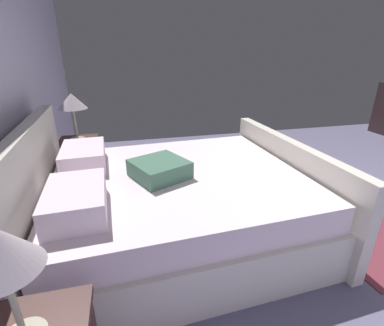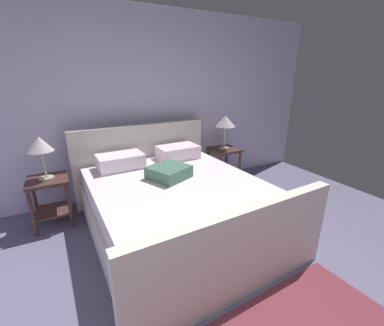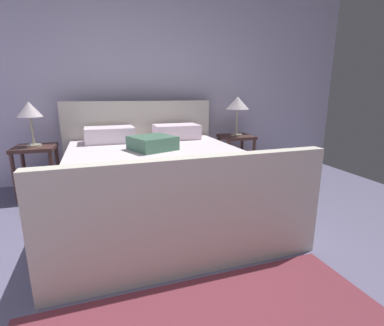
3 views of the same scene
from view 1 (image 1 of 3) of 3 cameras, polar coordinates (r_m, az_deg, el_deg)
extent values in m
cube|color=slate|center=(3.49, 30.96, -8.79)|extent=(6.26, 6.44, 0.02)
cube|color=silver|center=(2.58, -2.74, -10.70)|extent=(1.92, 2.17, 0.40)
cube|color=silver|center=(2.43, -28.92, -6.56)|extent=(1.94, 0.20, 1.09)
cube|color=silver|center=(2.90, 18.63, -3.37)|extent=(1.94, 0.20, 0.81)
cube|color=white|center=(2.43, -2.87, -4.54)|extent=(1.84, 2.11, 0.22)
cube|color=white|center=(1.94, -22.47, -7.04)|extent=(0.58, 0.39, 0.18)
cube|color=white|center=(2.68, -21.16, 1.26)|extent=(0.58, 0.39, 0.18)
cube|color=#45715A|center=(2.31, -6.62, -1.20)|extent=(0.53, 0.53, 0.14)
cube|color=#472B26|center=(3.61, -22.12, 4.12)|extent=(0.44, 0.44, 0.04)
cube|color=#472B26|center=(3.75, -21.25, -1.70)|extent=(0.40, 0.40, 0.02)
cylinder|color=#472B26|center=(3.51, -18.74, -1.16)|extent=(0.04, 0.04, 0.56)
cylinder|color=#472B26|center=(3.86, -18.39, 1.02)|extent=(0.04, 0.04, 0.56)
cylinder|color=#472B26|center=(3.57, -24.80, -1.69)|extent=(0.04, 0.04, 0.56)
cylinder|color=#472B26|center=(3.92, -23.90, 0.50)|extent=(0.04, 0.04, 0.56)
cylinder|color=#B7B293|center=(3.60, -22.19, 4.57)|extent=(0.16, 0.16, 0.02)
cylinder|color=#B7B293|center=(3.56, -22.62, 7.39)|extent=(0.02, 0.02, 0.35)
cone|color=silver|center=(3.51, -23.25, 11.50)|extent=(0.32, 0.32, 0.17)
cylinder|color=#B7B293|center=(1.25, -32.42, -23.11)|extent=(0.02, 0.02, 0.31)
cube|color=brown|center=(3.36, 26.58, -8.72)|extent=(2.04, 1.03, 0.01)
camera|label=2|loc=(2.97, 57.07, 15.11)|focal=23.40mm
camera|label=3|loc=(3.59, 48.03, 8.65)|focal=26.51mm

